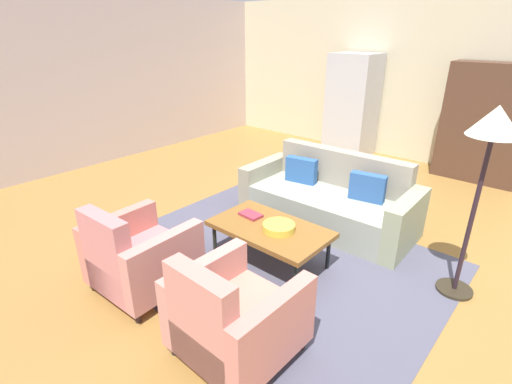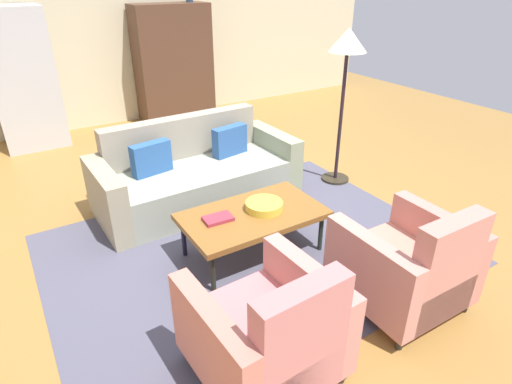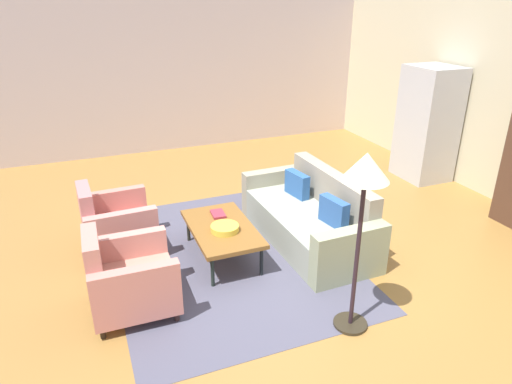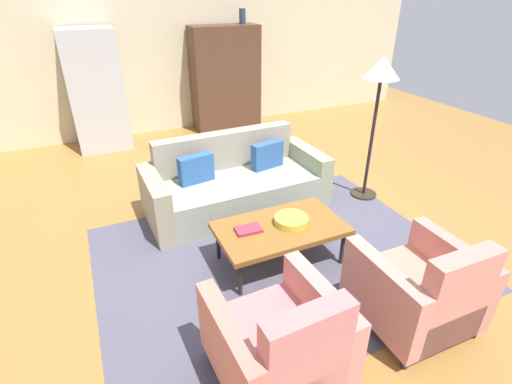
{
  "view_description": "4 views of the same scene",
  "coord_description": "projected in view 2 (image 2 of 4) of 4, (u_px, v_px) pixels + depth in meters",
  "views": [
    {
      "loc": [
        1.78,
        -3.38,
        2.25
      ],
      "look_at": [
        -0.62,
        -0.64,
        0.69
      ],
      "focal_mm": 26.77,
      "sensor_mm": 36.0,
      "label": 1
    },
    {
      "loc": [
        -1.98,
        -3.38,
        2.22
      ],
      "look_at": [
        -0.27,
        -0.63,
        0.54
      ],
      "focal_mm": 29.79,
      "sensor_mm": 36.0,
      "label": 2
    },
    {
      "loc": [
        4.15,
        -2.08,
        2.89
      ],
      "look_at": [
        -0.44,
        -0.26,
        0.74
      ],
      "focal_mm": 32.11,
      "sensor_mm": 36.0,
      "label": 3
    },
    {
      "loc": [
        -1.81,
        -3.38,
        2.4
      ],
      "look_at": [
        -0.4,
        -0.26,
        0.55
      ],
      "focal_mm": 26.99,
      "sensor_mm": 36.0,
      "label": 4
    }
  ],
  "objects": [
    {
      "name": "floor_lamp",
      "position": [
        347.0,
        55.0,
        4.44
      ],
      "size": [
        0.4,
        0.4,
        1.72
      ],
      "color": "#2E271A",
      "rests_on": "ground"
    },
    {
      "name": "cabinet",
      "position": [
        174.0,
        64.0,
        6.88
      ],
      "size": [
        1.2,
        0.51,
        1.8
      ],
      "color": "#4C3022",
      "rests_on": "ground"
    },
    {
      "name": "couch",
      "position": [
        195.0,
        175.0,
        4.54
      ],
      "size": [
        2.12,
        0.96,
        0.86
      ],
      "rotation": [
        0.0,
        0.0,
        3.17
      ],
      "color": "gray",
      "rests_on": "ground"
    },
    {
      "name": "fruit_bowl",
      "position": [
        264.0,
        206.0,
        3.63
      ],
      "size": [
        0.32,
        0.32,
        0.07
      ],
      "primitive_type": "cylinder",
      "color": "gold",
      "rests_on": "coffee_table"
    },
    {
      "name": "armchair_right",
      "position": [
        410.0,
        268.0,
        3.03
      ],
      "size": [
        0.81,
        0.81,
        0.88
      ],
      "rotation": [
        0.0,
        0.0,
        -0.01
      ],
      "color": "#312719",
      "rests_on": "ground"
    },
    {
      "name": "wall_back",
      "position": [
        126.0,
        31.0,
        6.62
      ],
      "size": [
        9.46,
        0.12,
        2.8
      ],
      "primitive_type": "cube",
      "color": "beige",
      "rests_on": "ground"
    },
    {
      "name": "ground_plane",
      "position": [
        247.0,
        208.0,
        4.49
      ],
      "size": [
        11.35,
        11.35,
        0.0
      ],
      "primitive_type": "plane",
      "color": "olive"
    },
    {
      "name": "refrigerator",
      "position": [
        23.0,
        79.0,
        5.75
      ],
      "size": [
        0.8,
        0.73,
        1.85
      ],
      "color": "#B7BABF",
      "rests_on": "ground"
    },
    {
      "name": "area_rug",
      "position": [
        250.0,
        249.0,
        3.82
      ],
      "size": [
        3.4,
        2.6,
        0.01
      ],
      "primitive_type": "cube",
      "color": "#4E4D5E",
      "rests_on": "ground"
    },
    {
      "name": "armchair_left",
      "position": [
        270.0,
        335.0,
        2.47
      ],
      "size": [
        0.83,
        0.83,
        0.88
      ],
      "rotation": [
        0.0,
        0.0,
        0.04
      ],
      "color": "black",
      "rests_on": "ground"
    },
    {
      "name": "coffee_table",
      "position": [
        253.0,
        216.0,
        3.61
      ],
      "size": [
        1.2,
        0.7,
        0.41
      ],
      "color": "black",
      "rests_on": "ground"
    },
    {
      "name": "book_stack",
      "position": [
        218.0,
        219.0,
        3.48
      ],
      "size": [
        0.25,
        0.17,
        0.03
      ],
      "color": "#932E3D",
      "rests_on": "coffee_table"
    }
  ]
}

